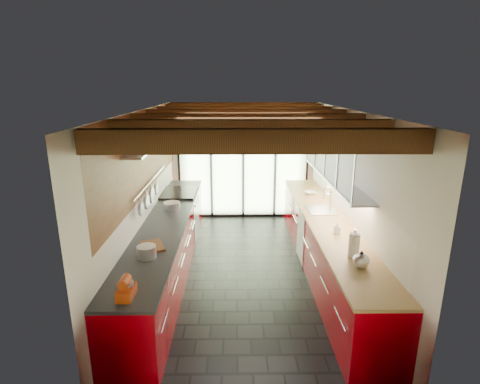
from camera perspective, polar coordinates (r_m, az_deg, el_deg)
The scene contains 18 objects.
ground at distance 6.31m, azimuth 1.00°, elevation -12.01°, with size 5.50×5.50×0.00m, color black.
room_shell at distance 5.72m, azimuth 1.08°, elevation 2.79°, with size 5.50×5.50×5.50m.
ceiling_beams at distance 5.97m, azimuth 1.00°, elevation 11.21°, with size 3.14×5.06×4.90m.
glass_door at distance 8.36m, azimuth 0.50°, elevation 7.05°, with size 2.95×0.10×2.90m.
left_counter at distance 6.20m, azimuth -10.97°, elevation -8.10°, with size 0.68×5.00×0.92m.
range_stove at distance 7.52m, azimuth -9.09°, elevation -3.54°, with size 0.66×0.90×0.97m.
right_counter at distance 6.27m, azimuth 12.85°, elevation -7.91°, with size 0.68×5.00×0.92m.
sink_assembly at distance 6.46m, azimuth 12.43°, elevation -2.43°, with size 0.45×0.52×0.43m.
upper_cabinets_right at distance 6.18m, azimuth 14.42°, elevation 5.15°, with size 0.34×3.00×3.00m.
left_wall_fixtures at distance 5.95m, azimuth -13.27°, elevation 5.12°, with size 0.28×2.60×0.96m.
stand_mixer at distance 4.00m, azimuth -16.96°, elevation -13.91°, with size 0.15×0.26×0.23m.
pot_large at distance 4.77m, azimuth -14.04°, elevation -8.83°, with size 0.24×0.24×0.15m, color silver.
pot_small at distance 6.51m, azimuth -10.35°, elevation -2.02°, with size 0.28×0.28×0.11m, color silver.
cutting_board at distance 5.05m, azimuth -13.27°, elevation -8.06°, with size 0.28×0.39×0.03m, color brown.
kettle at distance 4.60m, azimuth 17.98°, elevation -9.81°, with size 0.25×0.26×0.22m.
paper_towel at distance 4.82m, azimuth 16.98°, elevation -7.79°, with size 0.16×0.16×0.36m.
soap_bottle at distance 5.51m, azimuth 14.63°, elevation -5.30°, with size 0.08×0.08×0.17m, color silver.
bowl at distance 7.37m, azimuth 10.63°, elevation -0.16°, with size 0.20×0.20×0.05m, color silver.
Camera 1 is at (-0.18, -5.56, 2.96)m, focal length 28.00 mm.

